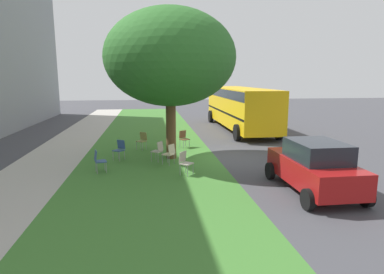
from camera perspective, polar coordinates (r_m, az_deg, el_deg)
name	(u,v)px	position (r m, az deg, el deg)	size (l,w,h in m)	color
ground	(221,158)	(14.77, 5.16, -3.69)	(80.00, 80.00, 0.00)	#424247
grass_verge	(150,160)	(14.42, -7.37, -4.07)	(48.00, 6.00, 0.01)	#3D752D
sidewalk_strip	(45,164)	(15.07, -24.39, -4.29)	(48.00, 2.80, 0.01)	#ADA89E
street_tree	(170,58)	(14.31, -3.86, 13.72)	(5.62, 5.62, 6.51)	brown
chair_0	(185,161)	(12.10, -1.24, -4.28)	(0.59, 0.59, 0.88)	#ADA393
chair_1	(184,138)	(16.84, -1.46, -0.10)	(0.57, 0.56, 0.88)	brown
chair_2	(170,153)	(13.50, -3.95, -2.75)	(0.59, 0.59, 0.88)	beige
chair_3	(142,139)	(16.52, -8.74, -0.42)	(0.58, 0.58, 0.88)	olive
chair_4	(158,150)	(14.09, -5.96, -2.23)	(0.58, 0.58, 0.88)	#ADA393
chair_5	(120,148)	(14.62, -12.59, -1.96)	(0.58, 0.58, 0.88)	#335184
chair_6	(99,159)	(12.85, -16.08, -3.81)	(0.51, 0.52, 0.88)	#335184
parked_car	(314,166)	(10.94, 20.67, -4.81)	(3.70, 1.92, 1.65)	maroon
school_bus	(240,104)	(22.80, 8.40, 5.68)	(10.40, 2.80, 2.88)	yellow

